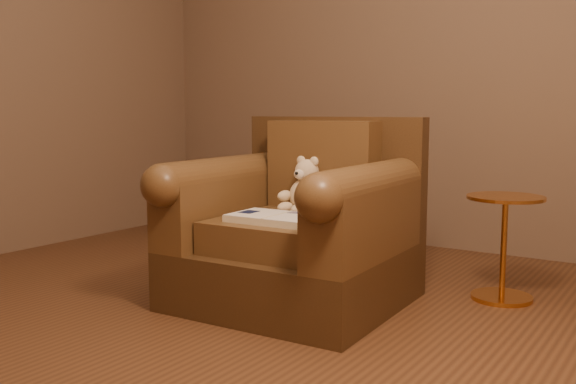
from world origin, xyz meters
The scene contains 5 objects.
floor centered at (0.00, 0.00, 0.00)m, with size 4.00×4.00×0.00m, color brown.
armchair centered at (0.14, 0.44, 0.34)m, with size 1.02×0.97×0.89m.
teddy_bear centered at (0.12, 0.52, 0.53)m, with size 0.20×0.23×0.28m.
guidebook centered at (0.17, 0.21, 0.44)m, with size 0.43×0.27×0.03m.
side_table centered at (0.96, 1.00, 0.28)m, with size 0.37×0.37×0.51m.
Camera 1 is at (1.76, -2.12, 0.92)m, focal length 40.00 mm.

